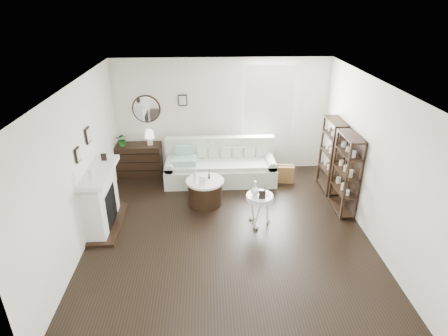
{
  "coord_description": "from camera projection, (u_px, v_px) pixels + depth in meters",
  "views": [
    {
      "loc": [
        -0.35,
        -5.76,
        4.0
      ],
      "look_at": [
        -0.04,
        0.8,
        0.91
      ],
      "focal_mm": 30.0,
      "sensor_mm": 36.0,
      "label": 1
    }
  ],
  "objects": [
    {
      "name": "eiffel_ped",
      "position": [
        265.0,
        190.0,
        6.88
      ],
      "size": [
        0.12,
        0.12,
        0.17
      ],
      "primitive_type": null,
      "rotation": [
        0.0,
        0.0,
        -0.3
      ],
      "color": "black",
      "rests_on": "pedestal_table"
    },
    {
      "name": "fireplace",
      "position": [
        102.0,
        200.0,
        6.87
      ],
      "size": [
        0.5,
        1.4,
        1.84
      ],
      "color": "white",
      "rests_on": "ground"
    },
    {
      "name": "card_frame_drum",
      "position": [
        202.0,
        181.0,
        7.38
      ],
      "size": [
        0.14,
        0.08,
        0.18
      ],
      "primitive_type": "cube",
      "rotation": [
        -0.21,
        0.0,
        -0.19
      ],
      "color": "white",
      "rests_on": "drum_table"
    },
    {
      "name": "drum_table",
      "position": [
        205.0,
        192.0,
        7.71
      ],
      "size": [
        0.78,
        0.78,
        0.54
      ],
      "rotation": [
        0.0,
        0.0,
        -0.38
      ],
      "color": "black",
      "rests_on": "ground"
    },
    {
      "name": "room",
      "position": [
        253.0,
        106.0,
        8.72
      ],
      "size": [
        5.5,
        5.5,
        5.5
      ],
      "color": "black",
      "rests_on": "ground"
    },
    {
      "name": "eiffel_drum",
      "position": [
        209.0,
        175.0,
        7.61
      ],
      "size": [
        0.12,
        0.12,
        0.2
      ],
      "primitive_type": null,
      "rotation": [
        0.0,
        0.0,
        0.05
      ],
      "color": "black",
      "rests_on": "drum_table"
    },
    {
      "name": "pedestal_table",
      "position": [
        260.0,
        198.0,
        6.91
      ],
      "size": [
        0.51,
        0.51,
        0.61
      ],
      "rotation": [
        0.0,
        0.0,
        -0.27
      ],
      "color": "silver",
      "rests_on": "ground"
    },
    {
      "name": "potted_plant",
      "position": [
        122.0,
        139.0,
        8.62
      ],
      "size": [
        0.32,
        0.29,
        0.32
      ],
      "primitive_type": "imported",
      "rotation": [
        0.0,
        0.0,
        0.16
      ],
      "color": "#1B5919",
      "rests_on": "dresser"
    },
    {
      "name": "dresser",
      "position": [
        137.0,
        160.0,
        8.91
      ],
      "size": [
        1.15,
        0.49,
        0.77
      ],
      "color": "black",
      "rests_on": "ground"
    },
    {
      "name": "sofa",
      "position": [
        220.0,
        167.0,
        8.66
      ],
      "size": [
        2.52,
        0.87,
        0.98
      ],
      "color": "#B2BEA9",
      "rests_on": "ground"
    },
    {
      "name": "card_frame_ped",
      "position": [
        262.0,
        195.0,
        6.73
      ],
      "size": [
        0.12,
        0.06,
        0.16
      ],
      "primitive_type": "cube",
      "rotation": [
        -0.21,
        0.0,
        -0.1
      ],
      "color": "black",
      "rests_on": "pedestal_table"
    },
    {
      "name": "suitcase",
      "position": [
        280.0,
        174.0,
        8.64
      ],
      "size": [
        0.63,
        0.28,
        0.4
      ],
      "primitive_type": "cube",
      "rotation": [
        0.0,
        0.0,
        -0.14
      ],
      "color": "olive",
      "rests_on": "ground"
    },
    {
      "name": "table_lamp",
      "position": [
        150.0,
        137.0,
        8.68
      ],
      "size": [
        0.26,
        0.26,
        0.36
      ],
      "primitive_type": null,
      "rotation": [
        0.0,
        0.0,
        0.16
      ],
      "color": "white",
      "rests_on": "dresser"
    },
    {
      "name": "shelf_unit_far",
      "position": [
        332.0,
        155.0,
        8.08
      ],
      "size": [
        0.3,
        0.8,
        1.6
      ],
      "color": "black",
      "rests_on": "ground"
    },
    {
      "name": "quilt",
      "position": [
        184.0,
        160.0,
        8.4
      ],
      "size": [
        0.56,
        0.46,
        0.14
      ],
      "primitive_type": "cube",
      "rotation": [
        0.0,
        0.0,
        -0.01
      ],
      "color": "#268C5A",
      "rests_on": "sofa"
    },
    {
      "name": "bottle_drum",
      "position": [
        195.0,
        176.0,
        7.45
      ],
      "size": [
        0.07,
        0.07,
        0.29
      ],
      "primitive_type": "cylinder",
      "color": "silver",
      "rests_on": "drum_table"
    },
    {
      "name": "flask_ped",
      "position": [
        255.0,
        188.0,
        6.84
      ],
      "size": [
        0.15,
        0.15,
        0.28
      ],
      "primitive_type": null,
      "color": "silver",
      "rests_on": "pedestal_table"
    },
    {
      "name": "shelf_unit_near",
      "position": [
        346.0,
        174.0,
        7.27
      ],
      "size": [
        0.3,
        0.8,
        1.6
      ],
      "color": "black",
      "rests_on": "ground"
    }
  ]
}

